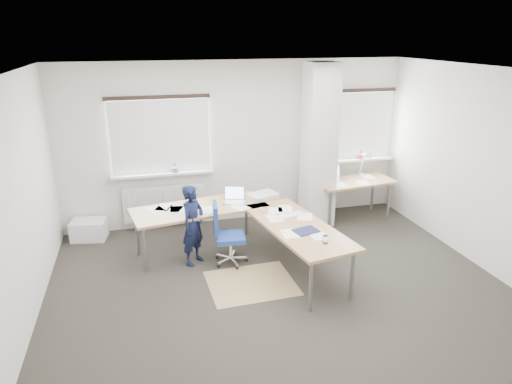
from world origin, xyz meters
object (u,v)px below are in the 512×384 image
object	(u,v)px
desk_main	(249,217)
desk_side	(353,182)
task_chair	(228,247)
person	(193,225)

from	to	relation	value
desk_main	desk_side	size ratio (longest dim) A/B	1.92
task_chair	desk_main	bearing A→B (deg)	7.05
desk_main	person	xyz separation A→B (m)	(-0.79, 0.14, -0.09)
desk_main	task_chair	bearing A→B (deg)	170.58
person	task_chair	bearing A→B (deg)	-64.27
task_chair	person	bearing A→B (deg)	169.83
desk_side	desk_main	bearing A→B (deg)	-158.79
desk_side	task_chair	distance (m)	2.79
task_chair	person	world-z (taller)	person
desk_side	person	world-z (taller)	desk_side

